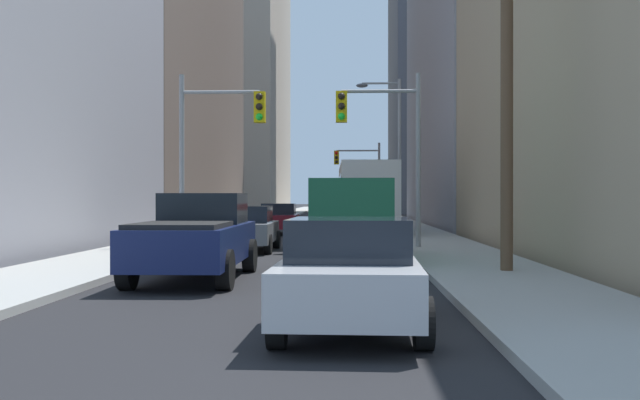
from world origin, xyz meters
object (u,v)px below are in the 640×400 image
pickup_truck_navy (196,237)px  traffic_signal_far_right (360,169)px  cargo_van_green (354,217)px  sedan_silver (350,273)px  sedan_red (348,214)px  city_bus (365,195)px  sedan_grey (247,228)px  traffic_signal_near_right (383,133)px  sedan_maroon (279,219)px  traffic_signal_near_left (217,133)px

pickup_truck_navy → traffic_signal_far_right: 39.30m
cargo_van_green → sedan_silver: (-0.14, -9.39, -0.52)m
sedan_red → city_bus: bearing=-85.5°
sedan_grey → traffic_signal_near_right: size_ratio=0.70×
sedan_silver → sedan_red: bearing=90.1°
city_bus → sedan_red: city_bus is taller
sedan_silver → sedan_maroon: bearing=97.7°
pickup_truck_navy → traffic_signal_near_left: traffic_signal_near_left is taller
cargo_van_green → sedan_grey: 5.95m
pickup_truck_navy → sedan_grey: (-0.06, 8.25, -0.16)m
sedan_grey → cargo_van_green: bearing=-53.0°
traffic_signal_near_right → traffic_signal_far_right: (-0.31, 30.40, 0.03)m
sedan_maroon → sedan_red: same height
sedan_maroon → sedan_red: size_ratio=1.00×
sedan_grey → sedan_maroon: bearing=90.1°
pickup_truck_navy → traffic_signal_far_right: bearing=83.8°
city_bus → traffic_signal_near_right: size_ratio=1.93×
pickup_truck_navy → traffic_signal_near_right: bearing=62.1°
city_bus → sedan_silver: size_ratio=2.72×
traffic_signal_near_left → sedan_red: bearing=78.7°
traffic_signal_near_right → pickup_truck_navy: bearing=-117.9°
sedan_silver → traffic_signal_far_right: size_ratio=0.71×
city_bus → sedan_red: 10.83m
city_bus → traffic_signal_far_right: traffic_signal_far_right is taller
sedan_maroon → city_bus: bearing=6.8°
cargo_van_green → sedan_grey: bearing=127.0°
sedan_silver → traffic_signal_far_right: 44.94m
city_bus → pickup_truck_navy: size_ratio=2.13×
sedan_maroon → traffic_signal_near_left: (-1.04, -11.01, 3.23)m
sedan_grey → traffic_signal_near_right: 5.61m
sedan_silver → cargo_van_green: bearing=89.1°
sedan_silver → traffic_signal_far_right: traffic_signal_far_right is taller
traffic_signal_near_left → traffic_signal_far_right: same height
sedan_red → traffic_signal_near_left: traffic_signal_near_left is taller
pickup_truck_navy → traffic_signal_near_right: (4.52, 8.56, 3.06)m
pickup_truck_navy → sedan_silver: size_ratio=1.28×
pickup_truck_navy → city_bus: bearing=78.2°
sedan_maroon → sedan_red: 11.75m
sedan_silver → sedan_maroon: (-3.43, 25.43, 0.00)m
pickup_truck_navy → sedan_maroon: pickup_truck_navy is taller
city_bus → traffic_signal_far_right: (0.03, 18.88, 2.10)m
traffic_signal_near_right → sedan_grey: bearing=-176.2°
pickup_truck_navy → sedan_maroon: bearing=90.2°
traffic_signal_near_left → pickup_truck_navy: bearing=-82.6°
city_bus → pickup_truck_navy: bearing=-101.8°
sedan_silver → sedan_maroon: size_ratio=1.00×
city_bus → traffic_signal_near_right: traffic_signal_near_right is taller
sedan_maroon → traffic_signal_near_right: bearing=-67.4°
sedan_grey → sedan_red: size_ratio=1.00×
pickup_truck_navy → sedan_silver: (3.36, -5.87, -0.16)m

